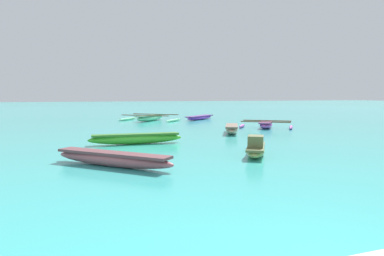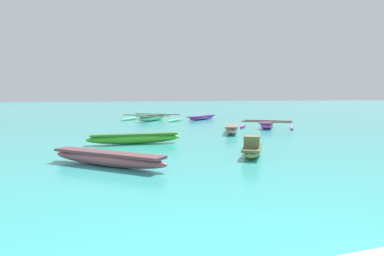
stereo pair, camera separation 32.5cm
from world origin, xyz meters
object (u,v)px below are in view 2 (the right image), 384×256
moored_boat_6 (202,117)px  moored_boat_0 (252,148)px  moored_boat_1 (232,129)px  moored_boat_5 (107,158)px  moored_boat_4 (134,138)px  moored_boat_2 (152,118)px  moored_boat_3 (267,125)px

moored_boat_6 → moored_boat_0: bearing=-146.1°
moored_boat_1 → moored_boat_5: bearing=160.0°
moored_boat_4 → moored_boat_6: size_ratio=1.11×
moored_boat_2 → moored_boat_6: bearing=-49.3°
moored_boat_0 → moored_boat_4: bearing=71.0°
moored_boat_2 → moored_boat_5: bearing=-155.4°
moored_boat_5 → moored_boat_0: bearing=47.4°
moored_boat_1 → moored_boat_5: size_ratio=0.85×
moored_boat_3 → moored_boat_6: (-1.24, 8.71, -0.03)m
moored_boat_5 → moored_boat_6: size_ratio=0.92×
moored_boat_5 → moored_boat_6: bearing=107.3°
moored_boat_1 → moored_boat_4: size_ratio=0.70×
moored_boat_1 → moored_boat_6: 10.88m
moored_boat_1 → moored_boat_3: 3.90m
moored_boat_2 → moored_boat_4: (-3.49, -13.08, -0.00)m
moored_boat_5 → moored_boat_3: bearing=85.2°
moored_boat_0 → moored_boat_5: size_ratio=0.70×
moored_boat_0 → moored_boat_3: moored_boat_0 is taller
moored_boat_0 → moored_boat_2: moored_boat_0 is taller
moored_boat_1 → moored_boat_5: (-7.21, -6.84, -0.02)m
moored_boat_3 → moored_boat_6: 8.80m
moored_boat_0 → moored_boat_1: moored_boat_0 is taller
moored_boat_0 → moored_boat_6: moored_boat_0 is taller
moored_boat_3 → moored_boat_4: bearing=152.4°
moored_boat_1 → moored_boat_6: (2.14, 10.67, -0.06)m
moored_boat_1 → moored_boat_0: bearing=-172.8°
moored_boat_5 → moored_boat_6: (9.34, 17.51, -0.04)m
moored_boat_1 → moored_boat_3: size_ratio=0.76×
moored_boat_6 → moored_boat_3: bearing=-123.6°
moored_boat_3 → moored_boat_5: (-10.58, -8.80, 0.01)m
moored_boat_3 → moored_boat_0: bearing=-176.8°
moored_boat_0 → moored_boat_1: (2.33, 6.67, -0.00)m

